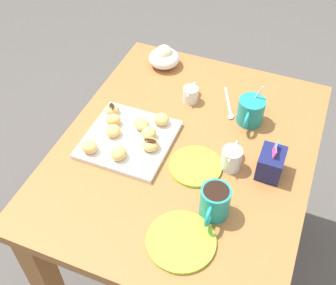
{
  "coord_description": "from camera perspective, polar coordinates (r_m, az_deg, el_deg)",
  "views": [
    {
      "loc": [
        0.85,
        0.28,
        1.69
      ],
      "look_at": [
        0.02,
        -0.05,
        0.74
      ],
      "focal_mm": 45.56,
      "sensor_mm": 36.0,
      "label": 1
    }
  ],
  "objects": [
    {
      "name": "beignet_4",
      "position": [
        1.27,
        -6.62,
        -1.4
      ],
      "size": [
        0.06,
        0.06,
        0.04
      ],
      "primitive_type": "ellipsoid",
      "rotation": [
        0.0,
        0.0,
        3.37
      ],
      "color": "#E5B260",
      "rests_on": "pastry_plate_square"
    },
    {
      "name": "beignet_7",
      "position": [
        1.29,
        -2.36,
        -0.3
      ],
      "size": [
        0.06,
        0.07,
        0.03
      ],
      "primitive_type": "ellipsoid",
      "rotation": [
        0.0,
        0.0,
        4.99
      ],
      "color": "#E5B260",
      "rests_on": "pastry_plate_square"
    },
    {
      "name": "loose_spoon_near_saucer",
      "position": [
        1.47,
        8.17,
        4.73
      ],
      "size": [
        0.15,
        0.07,
        0.01
      ],
      "color": "silver",
      "rests_on": "dining_table"
    },
    {
      "name": "dining_table",
      "position": [
        1.43,
        2.21,
        -4.51
      ],
      "size": [
        0.95,
        0.77,
        0.72
      ],
      "color": "#A36633",
      "rests_on": "ground_plane"
    },
    {
      "name": "ground_plane",
      "position": [
        1.91,
        1.71,
        -15.42
      ],
      "size": [
        8.0,
        8.0,
        0.0
      ],
      "primitive_type": "plane",
      "color": "#514C47"
    },
    {
      "name": "coffee_mug_teal_right",
      "position": [
        1.14,
        6.26,
        -7.88
      ],
      "size": [
        0.12,
        0.08,
        0.1
      ],
      "color": "teal",
      "rests_on": "dining_table"
    },
    {
      "name": "pastry_plate_square",
      "position": [
        1.34,
        -5.27,
        0.4
      ],
      "size": [
        0.26,
        0.26,
        0.02
      ],
      "primitive_type": "cube",
      "color": "silver",
      "rests_on": "dining_table"
    },
    {
      "name": "chocolate_drizzle_0",
      "position": [
        1.4,
        -7.55,
        4.89
      ],
      "size": [
        0.03,
        0.03,
        0.0
      ],
      "primitive_type": "ellipsoid",
      "rotation": [
        0.0,
        0.0,
        0.66
      ],
      "color": "black",
      "rests_on": "beignet_0"
    },
    {
      "name": "saucer_lime_left",
      "position": [
        1.12,
        1.76,
        -13.06
      ],
      "size": [
        0.18,
        0.18,
        0.01
      ],
      "primitive_type": "cylinder",
      "color": "#9EC633",
      "rests_on": "dining_table"
    },
    {
      "name": "beignet_0",
      "position": [
        1.42,
        -7.48,
        4.4
      ],
      "size": [
        0.06,
        0.06,
        0.03
      ],
      "primitive_type": "ellipsoid",
      "rotation": [
        0.0,
        0.0,
        0.93
      ],
      "color": "#E5B260",
      "rests_on": "pastry_plate_square"
    },
    {
      "name": "coffee_mug_teal_left",
      "position": [
        1.4,
        11.02,
        4.23
      ],
      "size": [
        0.12,
        0.09,
        0.13
      ],
      "color": "teal",
      "rests_on": "dining_table"
    },
    {
      "name": "ice_cream_bowl",
      "position": [
        1.62,
        -0.53,
        11.35
      ],
      "size": [
        0.12,
        0.12,
        0.09
      ],
      "color": "silver",
      "rests_on": "dining_table"
    },
    {
      "name": "beignet_6",
      "position": [
        1.32,
        -2.58,
        1.26
      ],
      "size": [
        0.05,
        0.05,
        0.04
      ],
      "primitive_type": "ellipsoid",
      "rotation": [
        0.0,
        0.0,
        1.53
      ],
      "color": "#E5B260",
      "rests_on": "pastry_plate_square"
    },
    {
      "name": "cream_pitcher_white",
      "position": [
        1.26,
        8.51,
        -2.01
      ],
      "size": [
        0.1,
        0.06,
        0.07
      ],
      "color": "silver",
      "rests_on": "dining_table"
    },
    {
      "name": "chocolate_drizzle_7",
      "position": [
        1.28,
        -2.39,
        0.26
      ],
      "size": [
        0.02,
        0.04,
        0.0
      ],
      "primitive_type": "ellipsoid",
      "rotation": [
        0.0,
        0.0,
        4.87
      ],
      "color": "black",
      "rests_on": "beignet_7"
    },
    {
      "name": "beignet_5",
      "position": [
        1.35,
        -3.56,
        2.52
      ],
      "size": [
        0.07,
        0.07,
        0.03
      ],
      "primitive_type": "ellipsoid",
      "rotation": [
        0.0,
        0.0,
        4.05
      ],
      "color": "#E5B260",
      "rests_on": "pastry_plate_square"
    },
    {
      "name": "saucer_lime_right",
      "position": [
        1.27,
        3.69,
        -3.19
      ],
      "size": [
        0.16,
        0.16,
        0.01
      ],
      "primitive_type": "cylinder",
      "color": "#9EC633",
      "rests_on": "dining_table"
    },
    {
      "name": "sugar_caddy",
      "position": [
        1.26,
        13.62,
        -2.66
      ],
      "size": [
        0.09,
        0.07,
        0.11
      ],
      "color": "#191E51",
      "rests_on": "dining_table"
    },
    {
      "name": "beignet_1",
      "position": [
        1.37,
        -7.36,
        3.01
      ],
      "size": [
        0.06,
        0.06,
        0.04
      ],
      "primitive_type": "ellipsoid",
      "rotation": [
        0.0,
        0.0,
        3.52
      ],
      "color": "#E5B260",
      "rests_on": "pastry_plate_square"
    },
    {
      "name": "beignet_2",
      "position": [
        1.3,
        -10.49,
        -0.53
      ],
      "size": [
        0.06,
        0.07,
        0.04
      ],
      "primitive_type": "ellipsoid",
      "rotation": [
        0.0,
        0.0,
        2.77
      ],
      "color": "#E5B260",
      "rests_on": "pastry_plate_square"
    },
    {
      "name": "beignet_3",
      "position": [
        1.34,
        -7.36,
        1.55
      ],
      "size": [
        0.06,
        0.06,
        0.03
      ],
      "primitive_type": "ellipsoid",
      "rotation": [
        0.0,
        0.0,
        6.03
      ],
      "color": "#E5B260",
      "rests_on": "pastry_plate_square"
    },
    {
      "name": "beignet_8",
      "position": [
        1.37,
        -0.89,
        3.12
      ],
      "size": [
        0.05,
        0.06,
        0.04
      ],
      "primitive_type": "ellipsoid",
      "rotation": [
        0.0,
        0.0,
        4.6
      ],
      "color": "#E5B260",
      "rests_on": "pastry_plate_square"
    },
    {
      "name": "chocolate_sauce_pitcher",
      "position": [
        1.47,
        3.05,
        6.54
      ],
      "size": [
        0.09,
        0.05,
        0.06
      ],
      "color": "silver",
      "rests_on": "dining_table"
    }
  ]
}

